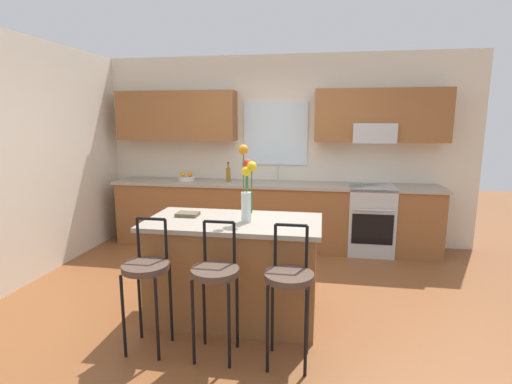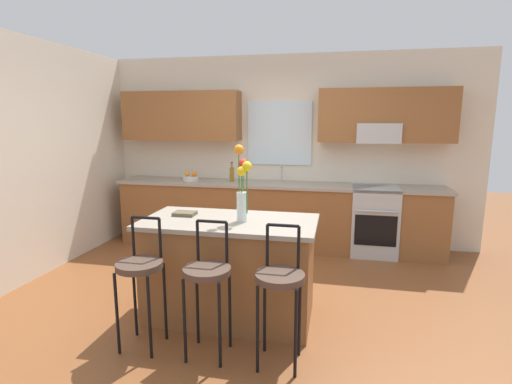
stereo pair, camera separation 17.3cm
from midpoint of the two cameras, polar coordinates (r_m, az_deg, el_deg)
The scene contains 14 objects.
ground_plane at distance 4.15m, azimuth -1.99°, elevation -15.15°, with size 14.00×14.00×0.00m, color brown.
wall_left at distance 5.19m, azimuth -30.31°, elevation 4.16°, with size 0.12×4.60×2.70m, color beige.
back_wall_assembly at distance 5.70m, azimuth 2.23°, elevation 7.63°, with size 5.60×0.50×2.70m.
counter_run at distance 5.57m, azimuth 1.52°, elevation -3.30°, with size 4.56×0.64×0.92m.
sink_faucet at distance 5.60m, azimuth 2.34°, elevation 2.95°, with size 0.02×0.13×0.23m.
oven_range at distance 5.53m, azimuth 15.43°, elevation -3.86°, with size 0.60×0.64×0.92m.
kitchen_island at distance 3.62m, azimuth -4.63°, elevation -11.12°, with size 1.55×0.80×0.92m.
bar_stool_near at distance 3.21m, azimuth -17.24°, elevation -11.19°, with size 0.36×0.36×1.04m.
bar_stool_middle at distance 3.01m, azimuth -7.62°, elevation -12.26°, with size 0.36×0.36×1.04m.
bar_stool_far at distance 2.90m, azimuth 3.09°, elevation -13.06°, with size 0.36×0.36×1.04m.
flower_vase at distance 3.35m, azimuth -2.83°, elevation 1.24°, with size 0.16×0.14×0.67m.
cookbook at distance 3.68m, azimuth -11.28°, elevation -3.20°, with size 0.20×0.15×0.03m, color brown.
fruit_bowl_oranges at distance 5.79m, azimuth -10.96°, elevation 2.03°, with size 0.24×0.24×0.13m.
bottle_olive_oil at distance 5.59m, azimuth -4.95°, elevation 2.60°, with size 0.06×0.06×0.28m.
Camera 1 is at (0.68, -3.68, 1.79)m, focal length 27.41 mm.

